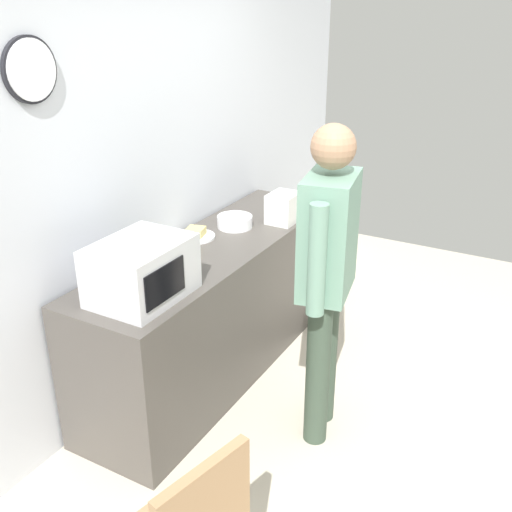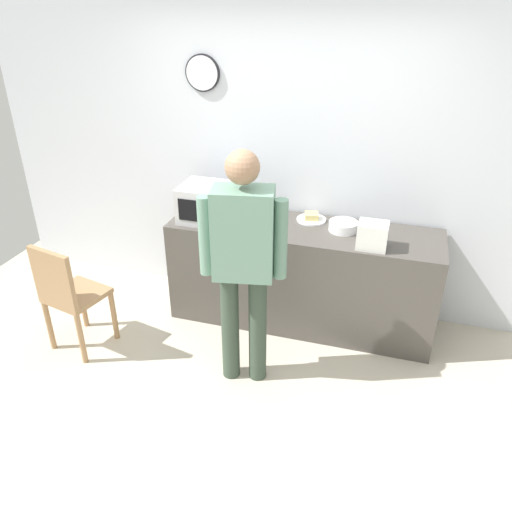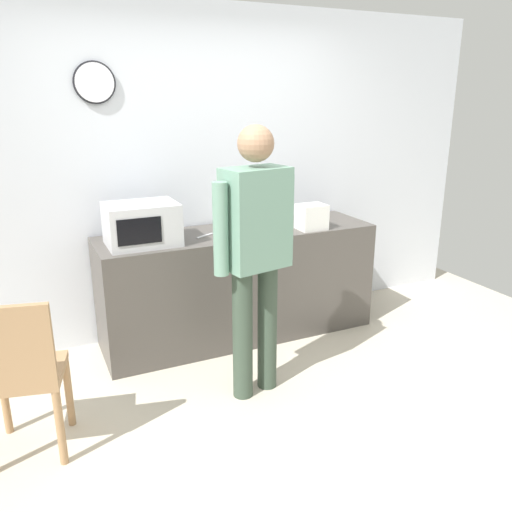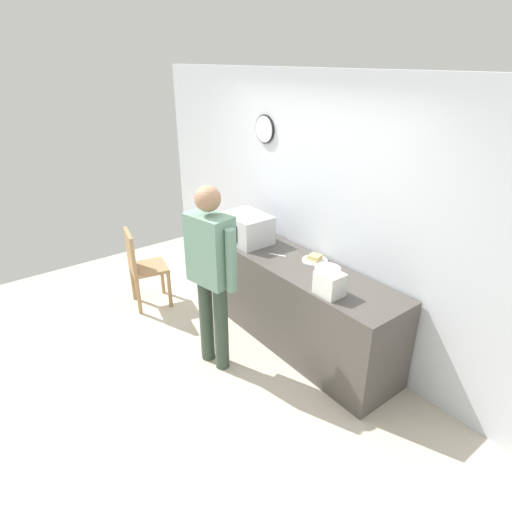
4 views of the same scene
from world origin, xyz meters
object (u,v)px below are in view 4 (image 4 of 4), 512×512
at_px(salad_bowl, 327,272).
at_px(spoon_utensil, 278,255).
at_px(person_standing, 211,267).
at_px(sandwich_plate, 315,259).
at_px(fork_utensil, 263,234).
at_px(toaster, 330,284).
at_px(microwave, 247,228).
at_px(wooden_chair, 142,265).

distance_m(salad_bowl, spoon_utensil, 0.60).
height_order(spoon_utensil, person_standing, person_standing).
relative_size(sandwich_plate, fork_utensil, 1.45).
bearing_deg(salad_bowl, toaster, -43.96).
height_order(microwave, fork_utensil, microwave).
distance_m(sandwich_plate, toaster, 0.64).
relative_size(sandwich_plate, person_standing, 0.14).
bearing_deg(toaster, spoon_utensil, 169.62).
xyz_separation_m(microwave, salad_bowl, (1.08, 0.11, -0.11)).
bearing_deg(spoon_utensil, salad_bowl, 7.72).
bearing_deg(person_standing, sandwich_plate, 74.90).
relative_size(toaster, spoon_utensil, 1.29).
bearing_deg(wooden_chair, sandwich_plate, 33.05).
bearing_deg(toaster, microwave, 174.46).
xyz_separation_m(salad_bowl, toaster, (0.24, -0.24, 0.06)).
xyz_separation_m(microwave, spoon_utensil, (0.48, 0.03, -0.15)).
xyz_separation_m(toaster, wooden_chair, (-2.20, -0.73, -0.47)).
height_order(microwave, spoon_utensil, microwave).
xyz_separation_m(salad_bowl, wooden_chair, (-1.95, -0.97, -0.41)).
bearing_deg(toaster, person_standing, -140.82).
bearing_deg(spoon_utensil, fork_utensil, 156.58).
relative_size(sandwich_plate, wooden_chair, 0.26).
xyz_separation_m(toaster, person_standing, (-0.80, -0.65, 0.04)).
xyz_separation_m(sandwich_plate, person_standing, (-0.27, -1.01, 0.12)).
bearing_deg(wooden_chair, salad_bowl, 26.33).
bearing_deg(person_standing, salad_bowl, 58.00).
relative_size(toaster, wooden_chair, 0.23).
bearing_deg(wooden_chair, spoon_utensil, 33.17).
xyz_separation_m(sandwich_plate, spoon_utensil, (-0.32, -0.20, -0.02)).
xyz_separation_m(salad_bowl, spoon_utensil, (-0.60, -0.08, -0.03)).
height_order(person_standing, wooden_chair, person_standing).
distance_m(sandwich_plate, fork_utensil, 0.86).
distance_m(salad_bowl, fork_utensil, 1.15).
bearing_deg(toaster, fork_utensil, 164.32).
distance_m(person_standing, wooden_chair, 1.49).
distance_m(microwave, salad_bowl, 1.09).
relative_size(salad_bowl, fork_utensil, 1.37).
xyz_separation_m(toaster, fork_utensil, (-1.38, 0.39, -0.10)).
bearing_deg(person_standing, fork_utensil, 119.37).
bearing_deg(spoon_utensil, sandwich_plate, 32.50).
relative_size(toaster, person_standing, 0.13).
bearing_deg(toaster, salad_bowl, 136.04).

